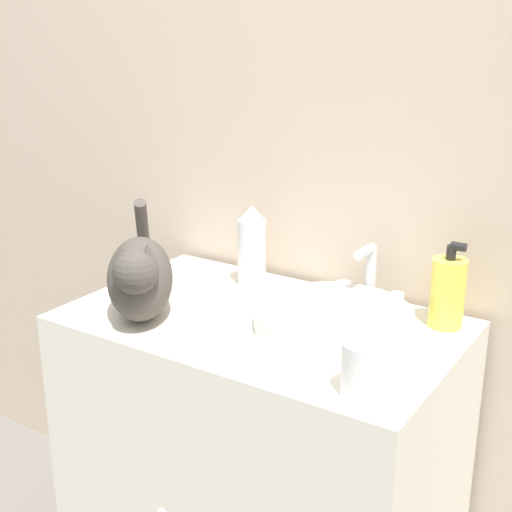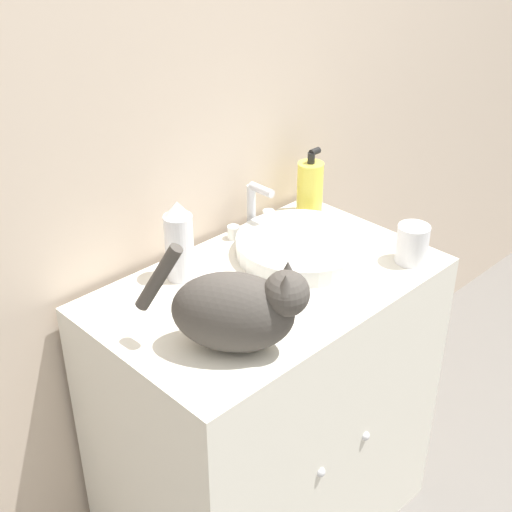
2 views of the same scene
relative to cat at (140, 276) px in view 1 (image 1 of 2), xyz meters
The scene contains 8 objects.
wall_back 0.59m from the cat, 62.85° to the left, with size 6.00×0.05×2.50m.
vanity_cabinet 0.57m from the cat, 30.90° to the left, with size 0.83×0.53×0.82m.
sink_basin 0.42m from the cat, 24.38° to the left, with size 0.33×0.33×0.04m.
faucet 0.51m from the cat, 42.38° to the left, with size 0.16×0.09×0.14m.
cat is the anchor object (origin of this frame).
soap_bottle 0.65m from the cat, 28.98° to the left, with size 0.07×0.07×0.19m.
spray_bottle 0.31m from the cat, 73.09° to the left, with size 0.07×0.07×0.20m.
cup 0.54m from the cat, ahead, with size 0.08×0.08×0.10m.
Camera 1 is at (0.76, -0.93, 1.43)m, focal length 50.00 mm.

